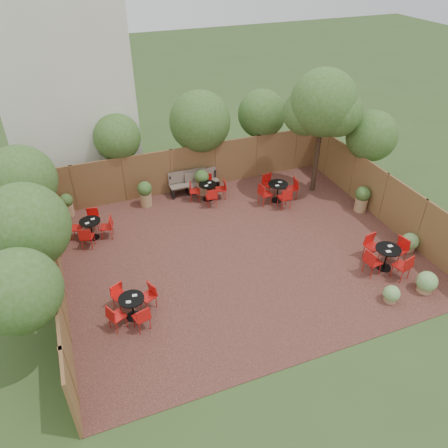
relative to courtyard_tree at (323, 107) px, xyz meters
name	(u,v)px	position (x,y,z in m)	size (l,w,h in m)	color
ground	(239,252)	(-4.70, -2.88, -3.77)	(80.00, 80.00, 0.00)	#354F23
courtyard_paving	(239,252)	(-4.70, -2.88, -3.76)	(12.00, 10.00, 0.02)	#341915
fence_back	(195,167)	(-4.70, 2.12, -2.77)	(12.00, 0.08, 2.00)	brown
fence_left	(57,271)	(-10.70, -2.88, -2.77)	(0.08, 10.00, 2.00)	brown
fence_right	(383,197)	(1.30, -2.88, -2.77)	(0.08, 10.00, 2.00)	brown
neighbour_building	(66,90)	(-9.20, 5.12, 0.23)	(5.00, 4.00, 8.00)	beige
overhang_foliage	(159,159)	(-6.69, 0.01, -1.08)	(15.39, 10.42, 2.61)	#31541B
courtyard_tree	(323,107)	(0.00, 0.00, 0.00)	(2.80, 2.70, 5.24)	black
park_bench_left	(188,182)	(-5.14, 1.75, -3.22)	(1.65, 0.54, 1.02)	brown
park_bench_right	(202,181)	(-4.53, 1.74, -3.28)	(1.53, 0.64, 0.92)	brown
bistro_tables	(233,228)	(-4.61, -2.02, -3.29)	(10.63, 8.02, 0.95)	black
planters	(204,193)	(-4.84, 0.58, -3.17)	(11.64, 4.50, 1.11)	#9A744D
low_shrubs	(413,269)	(0.07, -6.17, -3.43)	(2.88, 2.54, 0.71)	#9A744D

